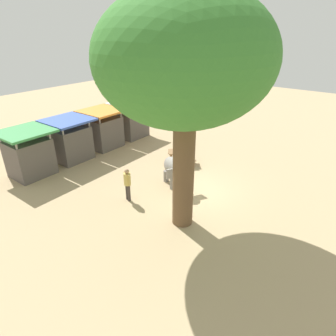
{
  "coord_description": "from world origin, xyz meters",
  "views": [
    {
      "loc": [
        -10.71,
        -6.47,
        7.35
      ],
      "look_at": [
        -0.04,
        1.64,
        0.8
      ],
      "focal_mm": 31.02,
      "sensor_mm": 36.0,
      "label": 1
    }
  ],
  "objects_px": {
    "market_stall_white": "(131,121)",
    "market_stall_blue": "(70,142)",
    "shade_tree_main": "(186,62)",
    "picnic_table_near": "(181,154)",
    "market_stall_green": "(29,155)",
    "market_stall_orange": "(104,131)",
    "person_handler": "(127,182)",
    "wooden_bench": "(186,140)",
    "elephant": "(175,170)"
  },
  "relations": [
    {
      "from": "market_stall_white",
      "to": "market_stall_blue",
      "type": "bearing_deg",
      "value": 180.0
    },
    {
      "from": "shade_tree_main",
      "to": "market_stall_white",
      "type": "xyz_separation_m",
      "value": [
        6.38,
        9.0,
        -5.19
      ]
    },
    {
      "from": "picnic_table_near",
      "to": "market_stall_green",
      "type": "xyz_separation_m",
      "value": [
        -6.12,
        5.66,
        0.55
      ]
    },
    {
      "from": "market_stall_white",
      "to": "market_stall_green",
      "type": "bearing_deg",
      "value": 180.0
    },
    {
      "from": "market_stall_green",
      "to": "market_stall_orange",
      "type": "height_order",
      "value": "same"
    },
    {
      "from": "market_stall_white",
      "to": "picnic_table_near",
      "type": "bearing_deg",
      "value": -106.56
    },
    {
      "from": "shade_tree_main",
      "to": "market_stall_white",
      "type": "relative_size",
      "value": 3.43
    },
    {
      "from": "person_handler",
      "to": "wooden_bench",
      "type": "distance_m",
      "value": 7.51
    },
    {
      "from": "market_stall_orange",
      "to": "wooden_bench",
      "type": "bearing_deg",
      "value": -51.86
    },
    {
      "from": "person_handler",
      "to": "market_stall_white",
      "type": "relative_size",
      "value": 0.64
    },
    {
      "from": "wooden_bench",
      "to": "market_stall_white",
      "type": "relative_size",
      "value": 0.55
    },
    {
      "from": "market_stall_blue",
      "to": "market_stall_white",
      "type": "distance_m",
      "value": 5.2
    },
    {
      "from": "elephant",
      "to": "shade_tree_main",
      "type": "distance_m",
      "value": 6.2
    },
    {
      "from": "wooden_bench",
      "to": "market_stall_green",
      "type": "xyz_separation_m",
      "value": [
        -8.58,
        4.31,
        0.67
      ]
    },
    {
      "from": "person_handler",
      "to": "market_stall_orange",
      "type": "relative_size",
      "value": 0.64
    },
    {
      "from": "wooden_bench",
      "to": "market_stall_orange",
      "type": "relative_size",
      "value": 0.55
    },
    {
      "from": "picnic_table_near",
      "to": "market_stall_blue",
      "type": "relative_size",
      "value": 0.83
    },
    {
      "from": "market_stall_white",
      "to": "wooden_bench",
      "type": "bearing_deg",
      "value": -79.73
    },
    {
      "from": "person_handler",
      "to": "market_stall_green",
      "type": "xyz_separation_m",
      "value": [
        -1.29,
        6.01,
        0.19
      ]
    },
    {
      "from": "person_handler",
      "to": "wooden_bench",
      "type": "height_order",
      "value": "person_handler"
    },
    {
      "from": "shade_tree_main",
      "to": "wooden_bench",
      "type": "relative_size",
      "value": 6.24
    },
    {
      "from": "elephant",
      "to": "market_stall_orange",
      "type": "bearing_deg",
      "value": -162.0
    },
    {
      "from": "wooden_bench",
      "to": "picnic_table_near",
      "type": "height_order",
      "value": "wooden_bench"
    },
    {
      "from": "market_stall_orange",
      "to": "shade_tree_main",
      "type": "bearing_deg",
      "value": -112.8
    },
    {
      "from": "elephant",
      "to": "market_stall_white",
      "type": "distance_m",
      "value": 8.1
    },
    {
      "from": "market_stall_green",
      "to": "market_stall_blue",
      "type": "height_order",
      "value": "same"
    },
    {
      "from": "elephant",
      "to": "market_stall_blue",
      "type": "xyz_separation_m",
      "value": [
        -1.07,
        6.97,
        0.21
      ]
    },
    {
      "from": "market_stall_blue",
      "to": "market_stall_green",
      "type": "bearing_deg",
      "value": 180.0
    },
    {
      "from": "person_handler",
      "to": "wooden_bench",
      "type": "bearing_deg",
      "value": 30.19
    },
    {
      "from": "market_stall_orange",
      "to": "market_stall_white",
      "type": "xyz_separation_m",
      "value": [
        2.6,
        0.0,
        0.0
      ]
    },
    {
      "from": "market_stall_green",
      "to": "market_stall_blue",
      "type": "xyz_separation_m",
      "value": [
        2.6,
        0.0,
        0.0
      ]
    },
    {
      "from": "market_stall_green",
      "to": "elephant",
      "type": "bearing_deg",
      "value": -62.19
    },
    {
      "from": "elephant",
      "to": "picnic_table_near",
      "type": "height_order",
      "value": "elephant"
    },
    {
      "from": "person_handler",
      "to": "shade_tree_main",
      "type": "bearing_deg",
      "value": -70.46
    },
    {
      "from": "elephant",
      "to": "person_handler",
      "type": "bearing_deg",
      "value": -81.37
    },
    {
      "from": "person_handler",
      "to": "shade_tree_main",
      "type": "height_order",
      "value": "shade_tree_main"
    },
    {
      "from": "picnic_table_near",
      "to": "wooden_bench",
      "type": "bearing_deg",
      "value": 78.37
    },
    {
      "from": "picnic_table_near",
      "to": "market_stall_green",
      "type": "relative_size",
      "value": 0.83
    },
    {
      "from": "person_handler",
      "to": "market_stall_blue",
      "type": "xyz_separation_m",
      "value": [
        1.31,
        6.01,
        0.19
      ]
    },
    {
      "from": "market_stall_orange",
      "to": "picnic_table_near",
      "type": "bearing_deg",
      "value": -80.78
    },
    {
      "from": "wooden_bench",
      "to": "market_stall_orange",
      "type": "xyz_separation_m",
      "value": [
        -3.38,
        4.31,
        0.67
      ]
    },
    {
      "from": "elephant",
      "to": "market_stall_green",
      "type": "height_order",
      "value": "market_stall_green"
    },
    {
      "from": "wooden_bench",
      "to": "market_stall_blue",
      "type": "height_order",
      "value": "market_stall_blue"
    },
    {
      "from": "shade_tree_main",
      "to": "picnic_table_near",
      "type": "distance_m",
      "value": 8.14
    },
    {
      "from": "picnic_table_near",
      "to": "market_stall_green",
      "type": "distance_m",
      "value": 8.35
    },
    {
      "from": "picnic_table_near",
      "to": "market_stall_orange",
      "type": "height_order",
      "value": "market_stall_orange"
    },
    {
      "from": "elephant",
      "to": "person_handler",
      "type": "distance_m",
      "value": 2.57
    },
    {
      "from": "person_handler",
      "to": "market_stall_orange",
      "type": "bearing_deg",
      "value": 73.96
    },
    {
      "from": "market_stall_blue",
      "to": "person_handler",
      "type": "bearing_deg",
      "value": -102.32
    },
    {
      "from": "elephant",
      "to": "person_handler",
      "type": "relative_size",
      "value": 1.24
    }
  ]
}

